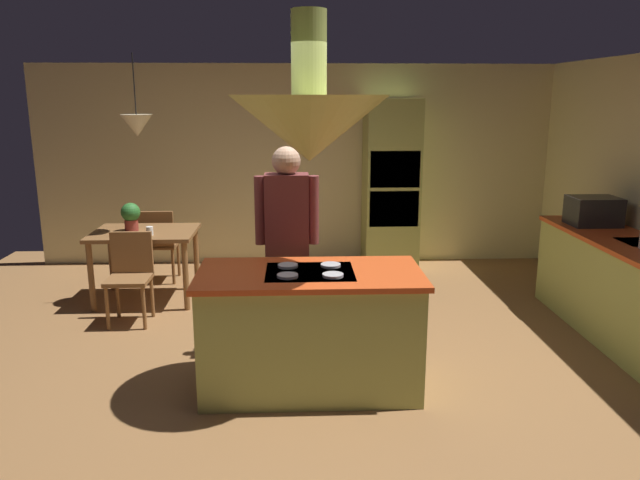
% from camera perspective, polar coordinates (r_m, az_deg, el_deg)
% --- Properties ---
extents(ground, '(8.16, 8.16, 0.00)m').
position_cam_1_polar(ground, '(4.91, -0.99, -12.54)').
color(ground, olive).
extents(wall_back, '(6.80, 0.10, 2.55)m').
position_cam_1_polar(wall_back, '(7.91, -1.68, 7.05)').
color(wall_back, beige).
rests_on(wall_back, ground).
extents(kitchen_island, '(1.64, 0.84, 0.93)m').
position_cam_1_polar(kitchen_island, '(4.54, -0.95, -8.45)').
color(kitchen_island, '#A8B259').
rests_on(kitchen_island, ground).
extents(counter_run_right, '(0.73, 2.44, 0.91)m').
position_cam_1_polar(counter_run_right, '(6.06, 26.90, -4.26)').
color(counter_run_right, '#A8B259').
rests_on(counter_run_right, ground).
extents(oven_tower, '(0.66, 0.62, 2.13)m').
position_cam_1_polar(oven_tower, '(7.63, 6.69, 5.14)').
color(oven_tower, '#A8B259').
rests_on(oven_tower, ground).
extents(dining_table, '(1.07, 0.82, 0.76)m').
position_cam_1_polar(dining_table, '(6.68, -16.19, -0.07)').
color(dining_table, brown).
rests_on(dining_table, ground).
extents(person_at_island, '(0.53, 0.23, 1.76)m').
position_cam_1_polar(person_at_island, '(5.03, -3.12, 0.38)').
color(person_at_island, tan).
rests_on(person_at_island, ground).
extents(range_hood, '(1.10, 1.10, 1.00)m').
position_cam_1_polar(range_hood, '(4.22, -1.03, 10.85)').
color(range_hood, '#A8B259').
extents(pendant_light_over_table, '(0.32, 0.32, 0.82)m').
position_cam_1_polar(pendant_light_over_table, '(6.52, -16.88, 10.31)').
color(pendant_light_over_table, beige).
extents(chair_facing_island, '(0.40, 0.40, 0.87)m').
position_cam_1_polar(chair_facing_island, '(6.13, -17.46, -2.81)').
color(chair_facing_island, brown).
rests_on(chair_facing_island, ground).
extents(chair_by_back_wall, '(0.40, 0.40, 0.87)m').
position_cam_1_polar(chair_by_back_wall, '(7.31, -14.97, -0.06)').
color(chair_by_back_wall, brown).
rests_on(chair_by_back_wall, ground).
extents(potted_plant_on_table, '(0.20, 0.20, 0.30)m').
position_cam_1_polar(potted_plant_on_table, '(6.67, -17.42, 2.25)').
color(potted_plant_on_table, '#99382D').
rests_on(potted_plant_on_table, dining_table).
extents(cup_on_table, '(0.07, 0.07, 0.09)m').
position_cam_1_polar(cup_on_table, '(6.43, -15.76, 0.83)').
color(cup_on_table, white).
rests_on(cup_on_table, dining_table).
extents(microwave_on_counter, '(0.46, 0.36, 0.28)m').
position_cam_1_polar(microwave_on_counter, '(6.54, 24.40, 2.50)').
color(microwave_on_counter, '#232326').
rests_on(microwave_on_counter, counter_run_right).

